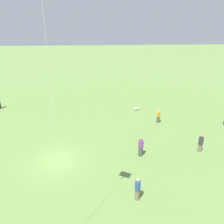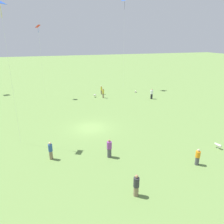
{
  "view_description": "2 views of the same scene",
  "coord_description": "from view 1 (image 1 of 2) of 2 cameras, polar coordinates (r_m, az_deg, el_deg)",
  "views": [
    {
      "loc": [
        -3.54,
        16.88,
        11.3
      ],
      "look_at": [
        -5.19,
        -2.77,
        3.42
      ],
      "focal_mm": 35.0,
      "sensor_mm": 36.0,
      "label": 1
    },
    {
      "loc": [
        -25.45,
        5.27,
        11.02
      ],
      "look_at": [
        -3.45,
        -1.79,
        3.1
      ],
      "focal_mm": 35.0,
      "sensor_mm": 36.0,
      "label": 2
    }
  ],
  "objects": [
    {
      "name": "ground_plane",
      "position": [
        20.62,
        -14.18,
        -12.21
      ],
      "size": [
        240.0,
        240.0,
        0.0
      ],
      "primitive_type": "plane",
      "color": "#6B8E47"
    },
    {
      "name": "person_4",
      "position": [
        22.5,
        22.14,
        -7.6
      ],
      "size": [
        0.56,
        0.56,
        1.77
      ],
      "rotation": [
        0.0,
        0.0,
        4.35
      ],
      "color": "#847056",
      "rests_on": "ground_plane"
    },
    {
      "name": "person_3",
      "position": [
        15.87,
        6.68,
        -19.37
      ],
      "size": [
        0.55,
        0.55,
        1.79
      ],
      "rotation": [
        0.0,
        0.0,
        5.55
      ],
      "color": "#847056",
      "rests_on": "ground_plane"
    },
    {
      "name": "person_0",
      "position": [
        20.39,
        7.5,
        -9.05
      ],
      "size": [
        0.51,
        0.51,
        1.86
      ],
      "rotation": [
        0.0,
        0.0,
        4.8
      ],
      "color": "#4C4C51",
      "rests_on": "ground_plane"
    },
    {
      "name": "person_1",
      "position": [
        27.59,
        12.01,
        -1.15
      ],
      "size": [
        0.49,
        0.49,
        1.59
      ],
      "rotation": [
        0.0,
        0.0,
        4.53
      ],
      "color": "#4C4C51",
      "rests_on": "ground_plane"
    },
    {
      "name": "dog_1",
      "position": [
        30.97,
        6.43,
        0.98
      ],
      "size": [
        0.76,
        0.41,
        0.53
      ],
      "rotation": [
        0.0,
        0.0,
        4.99
      ],
      "color": "silver",
      "rests_on": "ground_plane"
    }
  ]
}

